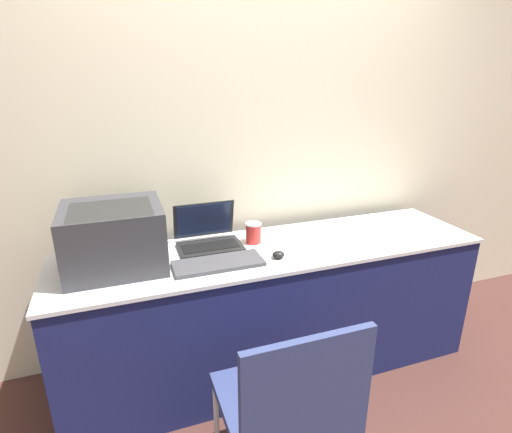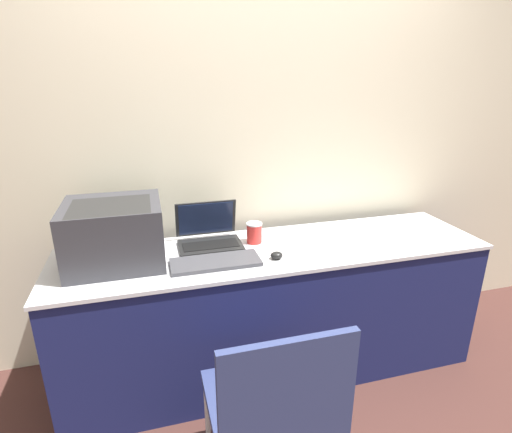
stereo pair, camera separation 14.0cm
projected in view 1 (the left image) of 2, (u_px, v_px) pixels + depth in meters
The scene contains 9 objects.
ground_plane at pixel (293, 398), 2.19m from camera, with size 14.00×14.00×0.00m, color #472823.
wall_back at pixel (251, 142), 2.38m from camera, with size 8.00×0.05×2.60m.
table at pixel (274, 309), 2.32m from camera, with size 2.34×0.60×0.79m.
printer at pixel (114, 235), 1.91m from camera, with size 0.46×0.41×0.31m.
laptop_left at pixel (208, 237), 2.19m from camera, with size 0.34×0.27×0.23m.
external_keyboard at pixel (218, 263), 1.97m from camera, with size 0.45×0.18×0.02m.
coffee_cup at pixel (253, 233), 2.23m from camera, with size 0.09×0.09×0.12m.
mouse at pixel (278, 255), 2.05m from camera, with size 0.06×0.06×0.04m.
chair at pixel (290, 401), 1.51m from camera, with size 0.48×0.47×0.89m.
Camera 1 is at (-0.77, -1.57, 1.67)m, focal length 28.00 mm.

